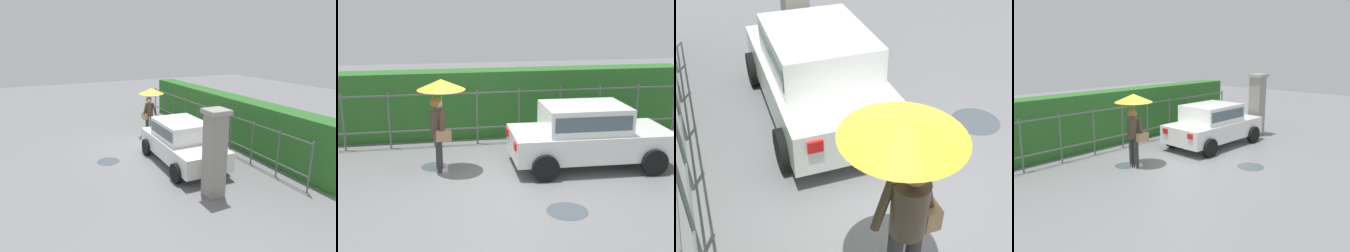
# 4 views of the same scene
# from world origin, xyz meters

# --- Properties ---
(ground_plane) EXTENTS (40.00, 40.00, 0.00)m
(ground_plane) POSITION_xyz_m (0.00, 0.00, 0.00)
(ground_plane) COLOR slate
(car) EXTENTS (3.78, 1.95, 1.48)m
(car) POSITION_xyz_m (2.12, 0.31, 0.80)
(car) COLOR white
(car) RESTS_ON ground
(pedestrian) EXTENTS (1.08, 1.08, 2.11)m
(pedestrian) POSITION_xyz_m (-1.26, 0.59, 1.63)
(pedestrian) COLOR #333333
(pedestrian) RESTS_ON ground
(fence_section) EXTENTS (10.50, 0.05, 1.50)m
(fence_section) POSITION_xyz_m (0.35, 2.43, 0.82)
(fence_section) COLOR #59605B
(fence_section) RESTS_ON ground
(hedge_row) EXTENTS (11.45, 0.90, 1.90)m
(hedge_row) POSITION_xyz_m (0.35, 3.35, 0.95)
(hedge_row) COLOR #2D6B28
(hedge_row) RESTS_ON ground
(puddle_near) EXTENTS (0.78, 0.78, 0.00)m
(puddle_near) POSITION_xyz_m (0.94, -1.97, 0.00)
(puddle_near) COLOR #4C545B
(puddle_near) RESTS_ON ground
(puddle_far) EXTENTS (0.64, 0.64, 0.00)m
(puddle_far) POSITION_xyz_m (-1.43, 0.82, 0.00)
(puddle_far) COLOR #4C545B
(puddle_far) RESTS_ON ground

